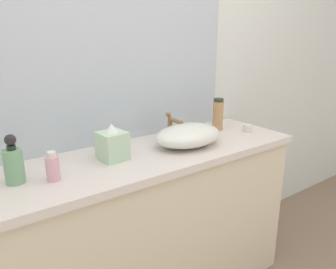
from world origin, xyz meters
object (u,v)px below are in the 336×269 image
object	(u,v)px
perfume_bottle	(218,114)
tissue_box	(112,144)
soap_dispenser	(14,163)
lotion_bottle	(53,167)
sink_basin	(188,135)
candle_jar	(248,128)

from	to	relation	value
perfume_bottle	tissue_box	distance (m)	0.75
soap_dispenser	lotion_bottle	xyz separation A→B (m)	(0.13, -0.06, -0.03)
soap_dispenser	lotion_bottle	world-z (taller)	soap_dispenser
tissue_box	sink_basin	bearing A→B (deg)	-7.54
lotion_bottle	soap_dispenser	bearing A→B (deg)	153.76
tissue_box	candle_jar	bearing A→B (deg)	-4.48
sink_basin	soap_dispenser	bearing A→B (deg)	176.46
perfume_bottle	candle_jar	size ratio (longest dim) A/B	3.56
sink_basin	lotion_bottle	size ratio (longest dim) A/B	3.09
sink_basin	soap_dispenser	distance (m)	0.84
sink_basin	lotion_bottle	xyz separation A→B (m)	(-0.71, -0.01, -0.00)
tissue_box	perfume_bottle	bearing A→B (deg)	5.71
sink_basin	lotion_bottle	world-z (taller)	lotion_bottle
sink_basin	perfume_bottle	world-z (taller)	perfume_bottle
perfume_bottle	candle_jar	bearing A→B (deg)	-52.02
sink_basin	tissue_box	bearing A→B (deg)	172.46
sink_basin	perfume_bottle	bearing A→B (deg)	20.89
perfume_bottle	tissue_box	size ratio (longest dim) A/B	1.11
soap_dispenser	candle_jar	distance (m)	1.29
soap_dispenser	tissue_box	distance (m)	0.43
sink_basin	tissue_box	distance (m)	0.42
soap_dispenser	candle_jar	bearing A→B (deg)	-2.88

